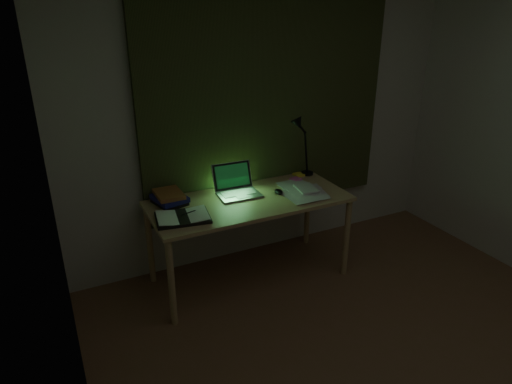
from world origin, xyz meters
The scene contains 12 objects.
wall_back centered at (0.00, 2.00, 1.25)m, with size 3.50×0.00×2.50m, color beige.
wall_left centered at (-1.75, 0.00, 1.25)m, with size 0.00×4.00×2.50m, color beige.
curtain centered at (0.00, 1.96, 1.45)m, with size 2.20×0.06×2.00m, color #32371B.
desk centered at (-0.36, 1.58, 0.36)m, with size 1.56×0.68×0.71m, color tan, non-canonical shape.
laptop centered at (-0.40, 1.68, 0.83)m, with size 0.33×0.37×0.24m, color #B6B6BB, non-canonical shape.
open_textbook centered at (-0.94, 1.47, 0.73)m, with size 0.38×0.27×0.03m, color white, non-canonical shape.
book_stack centered at (-0.94, 1.77, 0.76)m, with size 0.21×0.25×0.10m, color white, non-canonical shape.
loose_papers centered at (0.08, 1.55, 0.72)m, with size 0.34×0.36×0.02m, color silver, non-canonical shape.
mouse centered at (-0.10, 1.57, 0.73)m, with size 0.06×0.10×0.04m, color black.
sticky_yellow centered at (0.25, 1.86, 0.72)m, with size 0.08×0.08×0.02m, color yellow.
sticky_pink centered at (0.17, 1.77, 0.72)m, with size 0.08×0.08×0.02m, color #FE63BF.
desk_lamp centered at (0.34, 1.85, 1.00)m, with size 0.38×0.30×0.57m, color black, non-canonical shape.
Camera 1 is at (-1.75, -1.37, 2.15)m, focal length 32.00 mm.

